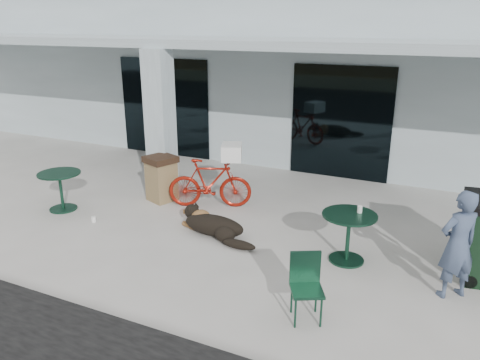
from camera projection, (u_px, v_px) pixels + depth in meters
The scene contains 16 objects.
ground at pixel (162, 245), 8.04m from camera, with size 80.00×80.00×0.00m, color #B9B5AE.
building at pixel (312, 69), 14.61m from camera, with size 22.00×7.00×4.50m, color #B2C3CA.
storefront_glass_left at pixel (165, 108), 13.16m from camera, with size 2.80×0.06×2.70m, color black.
storefront_glass_right at pixel (340, 123), 11.15m from camera, with size 2.40×0.06×2.70m, color black.
column at pixel (160, 123), 10.11m from camera, with size 0.50×0.50×3.12m, color #B2C3CA.
overhang at pixel (249, 43), 10.10m from camera, with size 22.00×2.80×0.18m, color #B2C3CA.
bicycle at pixel (210, 183), 9.54m from camera, with size 0.48×1.70×1.02m, color maroon.
laundry_basket at pixel (232, 152), 9.31m from camera, with size 0.53×0.39×0.31m, color white.
dog at pixel (214, 224), 8.31m from camera, with size 1.33×0.44×0.44m, color black, non-canonical shape.
cup_near_dog at pixel (94, 219), 8.94m from camera, with size 0.09×0.09×0.11m, color white.
cafe_table_near at pixel (61, 191), 9.43m from camera, with size 0.84×0.84×0.79m, color #133827, non-canonical shape.
cafe_table_far at pixel (348, 238), 7.37m from camera, with size 0.86×0.86×0.80m, color #133827, non-canonical shape.
cafe_chair_far_a at pixel (307, 289), 5.88m from camera, with size 0.40×0.44×0.88m, color #133827, non-canonical shape.
person at pixel (458, 245), 6.30m from camera, with size 0.57×0.37×1.56m, color #3E4D69.
cup_on_table at pixel (360, 209), 7.29m from camera, with size 0.08×0.08×0.11m, color white.
trash_receptacle at pixel (162, 178), 9.91m from camera, with size 0.57×0.57×0.97m, color brown, non-canonical shape.
Camera 1 is at (4.30, -6.00, 3.63)m, focal length 35.00 mm.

